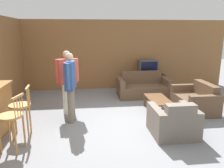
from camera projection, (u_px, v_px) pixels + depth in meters
ground_plane at (122, 128)px, 5.04m from camera, size 24.00×24.00×0.00m
wall_back at (106, 55)px, 8.32m from camera, size 9.40×0.08×2.60m
bar_chair_near at (11, 120)px, 3.95m from camera, size 0.53×0.53×1.06m
bar_chair_mid at (21, 109)px, 4.54m from camera, size 0.47×0.47×1.06m
couch_far at (143, 88)px, 7.49m from camera, size 1.72×0.94×0.81m
armchair_near at (173, 122)px, 4.62m from camera, size 0.90×0.89×0.79m
loveseat_right at (195, 100)px, 6.12m from camera, size 0.86×1.36×0.78m
coffee_table at (158, 100)px, 5.98m from camera, size 0.54×1.10×0.38m
tv_unit at (147, 82)px, 8.38m from camera, size 1.25×0.51×0.59m
tv at (148, 67)px, 8.25m from camera, size 0.69×0.43×0.54m
person_by_window at (68, 79)px, 5.70m from camera, size 0.58×0.35×1.69m
person_by_counter at (70, 84)px, 5.19m from camera, size 0.25×0.62×1.68m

